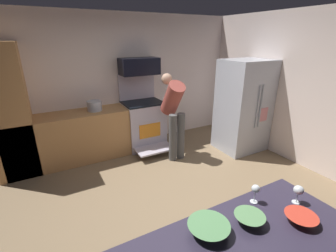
# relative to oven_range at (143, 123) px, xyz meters

# --- Properties ---
(ground_plane) EXTENTS (5.20, 4.80, 0.02)m
(ground_plane) POSITION_rel_oven_range_xyz_m (-0.33, -1.96, -0.51)
(ground_plane) COLOR #816A4C
(wall_back) EXTENTS (5.20, 0.12, 2.60)m
(wall_back) POSITION_rel_oven_range_xyz_m (-0.33, 0.38, 0.80)
(wall_back) COLOR silver
(wall_back) RESTS_ON ground
(wall_right) EXTENTS (0.12, 4.80, 2.60)m
(wall_right) POSITION_rel_oven_range_xyz_m (2.21, -1.96, 0.80)
(wall_right) COLOR silver
(wall_right) RESTS_ON ground
(lower_cabinet_run) EXTENTS (2.40, 0.60, 0.90)m
(lower_cabinet_run) POSITION_rel_oven_range_xyz_m (-1.23, 0.02, -0.05)
(lower_cabinet_run) COLOR #BA834C
(lower_cabinet_run) RESTS_ON ground
(cabinet_column) EXTENTS (0.60, 0.60, 2.10)m
(cabinet_column) POSITION_rel_oven_range_xyz_m (-2.23, 0.02, 0.55)
(cabinet_column) COLOR #BA834C
(cabinet_column) RESTS_ON ground
(oven_range) EXTENTS (0.76, 1.04, 1.47)m
(oven_range) POSITION_rel_oven_range_xyz_m (0.00, 0.00, 0.00)
(oven_range) COLOR #BEB6C5
(oven_range) RESTS_ON ground
(microwave) EXTENTS (0.74, 0.38, 0.32)m
(microwave) POSITION_rel_oven_range_xyz_m (0.00, 0.10, 1.13)
(microwave) COLOR black
(microwave) RESTS_ON oven_range
(refrigerator) EXTENTS (0.89, 0.76, 1.77)m
(refrigerator) POSITION_rel_oven_range_xyz_m (1.70, -1.03, 0.38)
(refrigerator) COLOR #B5BAC6
(refrigerator) RESTS_ON ground
(person_cook) EXTENTS (0.31, 0.61, 1.54)m
(person_cook) POSITION_rel_oven_range_xyz_m (0.31, -0.71, 0.41)
(person_cook) COLOR #505050
(person_cook) RESTS_ON ground
(mixing_bowl_large) EXTENTS (0.23, 0.23, 0.06)m
(mixing_bowl_large) POSITION_rel_oven_range_xyz_m (-0.23, -3.49, 0.43)
(mixing_bowl_large) COLOR red
(mixing_bowl_large) RESTS_ON counter_island
(mixing_bowl_small) EXTENTS (0.29, 0.29, 0.07)m
(mixing_bowl_small) POSITION_rel_oven_range_xyz_m (-0.87, -3.26, 0.43)
(mixing_bowl_small) COLOR #5A915A
(mixing_bowl_small) RESTS_ON counter_island
(mixing_bowl_prep) EXTENTS (0.22, 0.22, 0.07)m
(mixing_bowl_prep) POSITION_rel_oven_range_xyz_m (-0.56, -3.32, 0.43)
(mixing_bowl_prep) COLOR #60925C
(mixing_bowl_prep) RESTS_ON counter_island
(wine_glass_near) EXTENTS (0.08, 0.08, 0.16)m
(wine_glass_near) POSITION_rel_oven_range_xyz_m (-0.06, -3.34, 0.51)
(wine_glass_near) COLOR silver
(wine_glass_near) RESTS_ON counter_island
(wine_glass_mid) EXTENTS (0.07, 0.07, 0.16)m
(wine_glass_mid) POSITION_rel_oven_range_xyz_m (-0.35, -3.18, 0.51)
(wine_glass_mid) COLOR silver
(wine_glass_mid) RESTS_ON counter_island
(stock_pot) EXTENTS (0.26, 0.26, 0.18)m
(stock_pot) POSITION_rel_oven_range_xyz_m (-0.93, 0.02, 0.49)
(stock_pot) COLOR #AFB3BE
(stock_pot) RESTS_ON lower_cabinet_run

